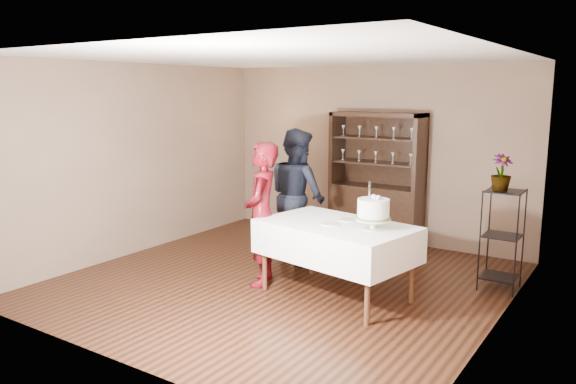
# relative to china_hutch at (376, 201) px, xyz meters

# --- Properties ---
(floor) EXTENTS (5.00, 5.00, 0.00)m
(floor) POSITION_rel_china_hutch_xyz_m (-0.20, -2.25, -0.66)
(floor) COLOR black
(floor) RESTS_ON ground
(ceiling) EXTENTS (5.00, 5.00, 0.00)m
(ceiling) POSITION_rel_china_hutch_xyz_m (-0.20, -2.25, 2.04)
(ceiling) COLOR silver
(ceiling) RESTS_ON back_wall
(back_wall) EXTENTS (5.00, 0.02, 2.70)m
(back_wall) POSITION_rel_china_hutch_xyz_m (-0.20, 0.25, 0.69)
(back_wall) COLOR brown
(back_wall) RESTS_ON floor
(wall_left) EXTENTS (0.02, 5.00, 2.70)m
(wall_left) POSITION_rel_china_hutch_xyz_m (-2.70, -2.25, 0.69)
(wall_left) COLOR brown
(wall_left) RESTS_ON floor
(wall_right) EXTENTS (0.02, 5.00, 2.70)m
(wall_right) POSITION_rel_china_hutch_xyz_m (2.30, -2.25, 0.69)
(wall_right) COLOR brown
(wall_right) RESTS_ON floor
(china_hutch) EXTENTS (1.40, 0.48, 2.00)m
(china_hutch) POSITION_rel_china_hutch_xyz_m (0.00, 0.00, 0.00)
(china_hutch) COLOR black
(china_hutch) RESTS_ON floor
(plant_etagere) EXTENTS (0.42, 0.42, 1.20)m
(plant_etagere) POSITION_rel_china_hutch_xyz_m (2.08, -1.05, -0.01)
(plant_etagere) COLOR black
(plant_etagere) RESTS_ON floor
(cake_table) EXTENTS (1.86, 1.34, 0.85)m
(cake_table) POSITION_rel_china_hutch_xyz_m (0.57, -2.32, -0.01)
(cake_table) COLOR white
(cake_table) RESTS_ON floor
(woman) EXTENTS (0.64, 0.74, 1.72)m
(woman) POSITION_rel_china_hutch_xyz_m (-0.39, -2.43, 0.20)
(woman) COLOR #3E0513
(woman) RESTS_ON floor
(man) EXTENTS (1.10, 1.01, 1.82)m
(man) POSITION_rel_china_hutch_xyz_m (-0.55, -1.38, 0.25)
(man) COLOR black
(man) RESTS_ON floor
(cake) EXTENTS (0.40, 0.40, 0.53)m
(cake) POSITION_rel_china_hutch_xyz_m (1.03, -2.36, 0.40)
(cake) COLOR silver
(cake) RESTS_ON cake_table
(plate_near) EXTENTS (0.25, 0.25, 0.01)m
(plate_near) POSITION_rel_china_hutch_xyz_m (0.54, -2.41, 0.20)
(plate_near) COLOR silver
(plate_near) RESTS_ON cake_table
(plate_far) EXTENTS (0.23, 0.23, 0.01)m
(plate_far) POSITION_rel_china_hutch_xyz_m (0.60, -2.13, 0.20)
(plate_far) COLOR silver
(plate_far) RESTS_ON cake_table
(potted_plant) EXTENTS (0.33, 0.33, 0.42)m
(potted_plant) POSITION_rel_china_hutch_xyz_m (2.03, -1.09, 0.73)
(potted_plant) COLOR #456F34
(potted_plant) RESTS_ON plant_etagere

